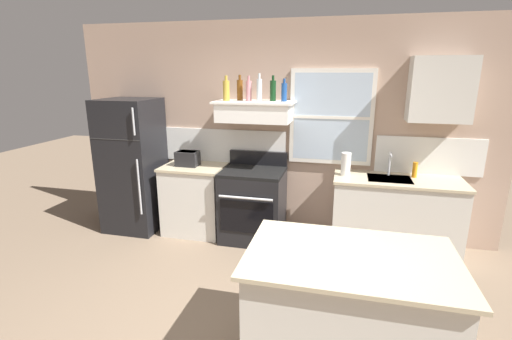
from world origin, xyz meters
TOP-DOWN VIEW (x-y plane):
  - ground_plane at (0.00, 0.00)m, footprint 16.00×16.00m
  - back_wall at (0.03, 2.23)m, footprint 5.40×0.11m
  - refrigerator at (-1.90, 1.84)m, footprint 0.70×0.72m
  - counter_left_of_stove at (-1.05, 1.90)m, footprint 0.79×0.63m
  - toaster at (-1.12, 1.88)m, footprint 0.30×0.20m
  - stove_range at (-0.25, 1.86)m, footprint 0.76×0.69m
  - range_hood_shelf at (-0.25, 1.96)m, footprint 0.96×0.52m
  - bottle_champagne_gold_foil at (-0.59, 1.91)m, footprint 0.08×0.08m
  - bottle_amber_wine at (-0.45, 2.01)m, footprint 0.07×0.07m
  - bottle_rose_pink at (-0.32, 1.94)m, footprint 0.07×0.07m
  - bottle_clear_tall at (-0.18, 1.91)m, footprint 0.06×0.06m
  - bottle_dark_green_wine at (-0.04, 2.00)m, footprint 0.07×0.07m
  - bottle_blue_liqueur at (0.10, 1.99)m, footprint 0.07×0.07m
  - counter_right_with_sink at (1.45, 1.90)m, footprint 1.43×0.63m
  - sink_faucet at (1.35, 2.00)m, footprint 0.03×0.17m
  - paper_towel_roll at (0.86, 1.90)m, footprint 0.11×0.11m
  - dish_soap_bottle at (1.63, 2.00)m, footprint 0.06×0.06m
  - kitchen_island at (0.91, -0.07)m, footprint 1.40×0.90m
  - upper_cabinet_right at (1.80, 2.04)m, footprint 0.64×0.32m

SIDE VIEW (x-z plane):
  - ground_plane at x=0.00m, z-range 0.00..0.00m
  - counter_left_of_stove at x=-1.05m, z-range 0.00..0.91m
  - counter_right_with_sink at x=1.45m, z-range 0.00..0.91m
  - kitchen_island at x=0.91m, z-range 0.00..0.91m
  - stove_range at x=-0.25m, z-range -0.08..1.01m
  - refrigerator at x=-1.90m, z-range 0.00..1.75m
  - dish_soap_bottle at x=1.63m, z-range 0.91..1.09m
  - toaster at x=-1.12m, z-range 0.91..1.10m
  - paper_towel_roll at x=0.86m, z-range 0.91..1.18m
  - sink_faucet at x=1.35m, z-range 0.94..1.22m
  - back_wall at x=0.03m, z-range 0.00..2.70m
  - range_hood_shelf at x=-0.25m, z-range 1.50..1.75m
  - bottle_blue_liqueur at x=0.10m, z-range 1.72..1.99m
  - bottle_rose_pink at x=-0.32m, z-range 1.72..2.02m
  - bottle_champagne_gold_foil at x=-0.59m, z-range 1.72..2.02m
  - bottle_dark_green_wine at x=-0.04m, z-range 1.72..2.02m
  - bottle_amber_wine at x=-0.45m, z-range 1.72..2.03m
  - bottle_clear_tall at x=-0.18m, z-range 1.72..2.04m
  - upper_cabinet_right at x=1.80m, z-range 1.55..2.25m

